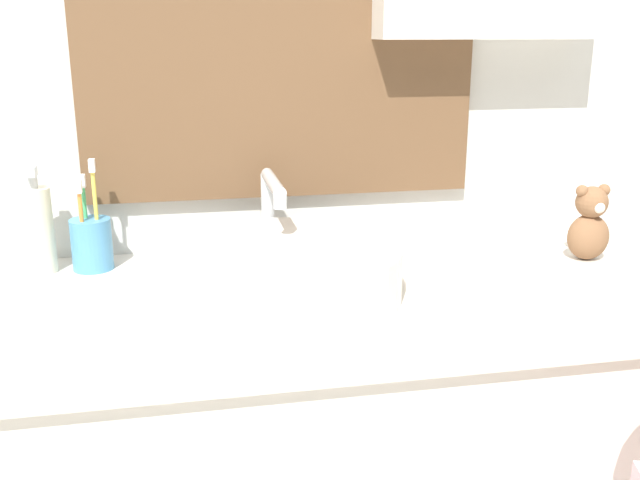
{
  "coord_description": "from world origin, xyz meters",
  "views": [
    {
      "loc": [
        -0.27,
        -0.73,
        1.25
      ],
      "look_at": [
        -0.07,
        0.29,
        0.95
      ],
      "focal_mm": 40.0,
      "sensor_mm": 36.0,
      "label": 1
    }
  ],
  "objects": [
    {
      "name": "sink_basin",
      "position": [
        -0.12,
        0.33,
        0.89
      ],
      "size": [
        0.37,
        0.42,
        0.17
      ],
      "color": "silver",
      "rests_on": "vanity_counter"
    },
    {
      "name": "soap_dispenser",
      "position": [
        -0.52,
        0.52,
        0.93
      ],
      "size": [
        0.05,
        0.05,
        0.19
      ],
      "color": "beige",
      "rests_on": "vanity_counter"
    },
    {
      "name": "teddy_bear",
      "position": [
        0.45,
        0.4,
        0.92
      ],
      "size": [
        0.08,
        0.07,
        0.14
      ],
      "color": "brown",
      "rests_on": "vanity_counter"
    },
    {
      "name": "wall_back",
      "position": [
        0.01,
        0.62,
        1.27
      ],
      "size": [
        3.2,
        0.18,
        2.5
      ],
      "color": "silver",
      "rests_on": "ground_plane"
    },
    {
      "name": "toothbrush_holder",
      "position": [
        -0.43,
        0.52,
        0.9
      ],
      "size": [
        0.07,
        0.07,
        0.2
      ],
      "color": "#4C93C6",
      "rests_on": "vanity_counter"
    }
  ]
}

